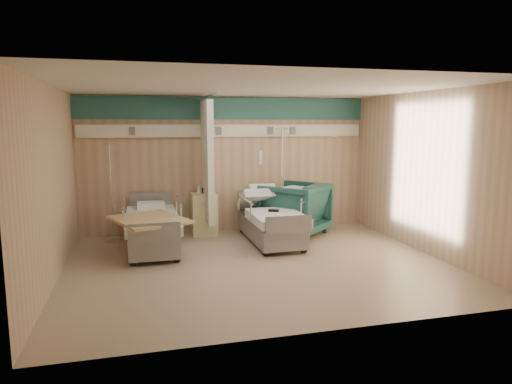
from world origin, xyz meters
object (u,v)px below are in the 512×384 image
(bedside_cabinet, at_px, (204,214))
(bed_left, at_px, (153,233))
(bed_right, at_px, (271,226))
(iv_stand_right, at_px, (281,209))
(visitor_armchair, at_px, (295,209))
(iv_stand_left, at_px, (113,222))

(bedside_cabinet, bearing_deg, bed_left, -139.40)
(bed_right, bearing_deg, iv_stand_right, 61.39)
(visitor_armchair, bearing_deg, iv_stand_right, -113.73)
(bedside_cabinet, bearing_deg, visitor_armchair, -13.58)
(bed_left, distance_m, bedside_cabinet, 1.39)
(bed_right, xyz_separation_m, bedside_cabinet, (-1.15, 0.90, 0.11))
(iv_stand_left, bearing_deg, bed_left, -47.74)
(bedside_cabinet, relative_size, iv_stand_left, 0.45)
(iv_stand_right, bearing_deg, bed_left, -161.25)
(bed_left, relative_size, visitor_armchair, 1.84)
(bed_right, distance_m, visitor_armchair, 0.83)
(bedside_cabinet, bearing_deg, iv_stand_left, -176.57)
(bed_left, bearing_deg, bed_right, 0.00)
(iv_stand_left, bearing_deg, bedside_cabinet, 3.43)
(bedside_cabinet, relative_size, visitor_armchair, 0.73)
(bedside_cabinet, xyz_separation_m, visitor_armchair, (1.80, -0.43, 0.11))
(bed_right, distance_m, bedside_cabinet, 1.46)
(bed_left, distance_m, visitor_armchair, 2.90)
(bed_right, xyz_separation_m, iv_stand_right, (0.50, 0.92, 0.13))
(bed_left, xyz_separation_m, bedside_cabinet, (1.05, 0.90, 0.11))
(iv_stand_right, bearing_deg, bed_right, -118.61)
(visitor_armchair, bearing_deg, bedside_cabinet, -55.70)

